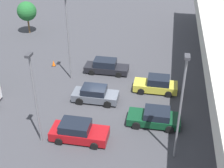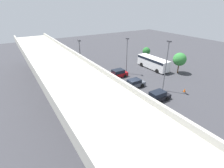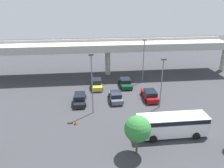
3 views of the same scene
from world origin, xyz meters
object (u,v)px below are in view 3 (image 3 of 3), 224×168
Objects in this scene: lamp_post_mid_lot at (92,80)px; lamp_post_by_overpass at (144,58)px; parked_car_2 at (116,97)px; parked_car_4 at (150,95)px; parked_car_3 at (125,83)px; parked_car_1 at (97,84)px; shuttle_bus at (172,124)px; tree_front_centre at (138,129)px; traffic_cone at (76,122)px; lamp_post_near_aisle at (162,80)px; parked_car_0 at (80,99)px.

lamp_post_mid_lot is 15.08m from lamp_post_by_overpass.
parked_car_4 is at bearing -90.50° from parked_car_2.
lamp_post_by_overpass reaches higher than parked_car_3.
parked_car_1 is 0.94× the size of parked_car_4.
lamp_post_by_overpass is at bearing 87.83° from shuttle_bus.
parked_car_2 is 0.94× the size of parked_car_4.
tree_front_centre is 9.89m from traffic_cone.
tree_front_centre is (-4.98, -2.84, 1.54)m from shuttle_bus.
lamp_post_near_aisle is 10.57m from lamp_post_by_overpass.
shuttle_bus reaches higher than parked_car_0.
parked_car_3 is 0.53× the size of lamp_post_by_overpass.
lamp_post_mid_lot is (2.01, -3.48, 4.41)m from parked_car_0.
lamp_post_near_aisle is 11.04× the size of traffic_cone.
shuttle_bus is at bearing 28.12° from parked_car_1.
traffic_cone is at bearing -15.77° from parked_car_1.
tree_front_centre is at bearing -150.26° from shuttle_bus.
parked_car_3 is 0.99× the size of tree_front_centre.
traffic_cone is (-6.25, -6.45, -0.40)m from parked_car_2.
lamp_post_by_overpass is 1.86× the size of tree_front_centre.
lamp_post_near_aisle reaches higher than tree_front_centre.
lamp_post_by_overpass is (9.11, 1.95, 4.16)m from parked_car_1.
shuttle_bus is 1.87× the size of tree_front_centre.
lamp_post_mid_lot is at bearing -176.49° from lamp_post_near_aisle.
lamp_post_mid_lot is 1.05× the size of lamp_post_by_overpass.
lamp_post_mid_lot is at bearing 49.67° from traffic_cone.
lamp_post_mid_lot is 10.59m from tree_front_centre.
parked_car_0 is 0.55× the size of lamp_post_mid_lot.
parked_car_1 is at bearing 26.58° from parked_car_2.
parked_car_2 is 13.21m from tree_front_centre.
parked_car_0 is 11.50m from parked_car_4.
parked_car_1 is 0.56× the size of lamp_post_near_aisle.
lamp_post_by_overpass is at bearing 90.80° from lamp_post_near_aisle.
lamp_post_near_aisle is 11.66m from tree_front_centre.
parked_car_1 is 13.20m from lamp_post_near_aisle.
shuttle_bus reaches higher than parked_car_3.
lamp_post_near_aisle reaches higher than parked_car_0.
parked_car_4 is 14.08m from tree_front_centre.
lamp_post_by_overpass is 19.38m from traffic_cone.
parked_car_1 is 6.33m from parked_car_2.
traffic_cone is (-0.42, -6.34, -0.39)m from parked_car_0.
lamp_post_by_overpass is (3.70, 1.74, 4.24)m from parked_car_3.
parked_car_1 reaches higher than parked_car_3.
parked_car_2 is 0.52× the size of lamp_post_by_overpass.
lamp_post_by_overpass is at bearing 115.13° from parked_car_3.
parked_car_4 is (5.67, -0.05, 0.02)m from parked_car_2.
parked_car_2 is 0.51× the size of shuttle_bus.
parked_car_1 is 19.10m from tree_front_centre.
parked_car_3 is 19.10m from tree_front_centre.
tree_front_centre reaches higher than parked_car_1.
parked_car_2 reaches higher than traffic_cone.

